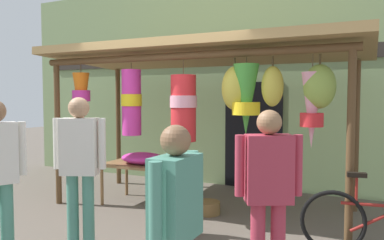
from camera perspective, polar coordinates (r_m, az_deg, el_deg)
name	(u,v)px	position (r m, az deg, el deg)	size (l,w,h in m)	color
ground_plane	(160,224)	(5.33, -4.85, -15.31)	(30.00, 30.00, 0.00)	#60564C
shop_facade	(229,83)	(7.49, 5.53, 5.61)	(9.65, 0.29, 4.01)	#7A9360
market_stall_canopy	(202,70)	(5.60, 1.56, 7.54)	(4.83, 2.11, 2.50)	brown
display_table	(146,167)	(6.15, -6.95, -7.06)	(1.32, 0.77, 0.66)	brown
flower_heap_on_table	(144,158)	(6.08, -7.27, -5.72)	(0.75, 0.52, 0.18)	#D13399
folding_chair	(178,196)	(4.74, -2.17, -11.37)	(0.41, 0.41, 0.84)	beige
wicker_basket_by_table	(208,208)	(5.72, 2.39, -13.02)	(0.36, 0.36, 0.18)	brown
parked_bicycle	(384,224)	(4.71, 26.86, -13.79)	(1.73, 0.47, 0.92)	black
vendor_in_orange	(176,219)	(2.64, -2.45, -14.59)	(0.23, 0.59, 1.53)	#2D5193
shopper_by_bananas	(80,159)	(4.46, -16.51, -5.68)	(0.55, 0.36, 1.71)	#4C8E7A
passerby_at_right	(269,185)	(3.43, 11.42, -9.58)	(0.54, 0.38, 1.60)	#B23347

